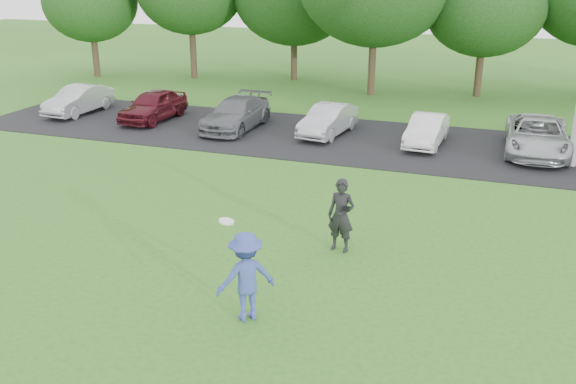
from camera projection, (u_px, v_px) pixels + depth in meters
name	position (u px, v px, depth m)	size (l,w,h in m)	color
ground	(227.00, 316.00, 12.15)	(100.00, 100.00, 0.00)	#2B6D1F
parking_lot	(373.00, 142.00, 23.67)	(32.00, 6.50, 0.03)	black
frisbee_player	(246.00, 277.00, 11.79)	(1.28, 1.22, 2.08)	#37479D
camera_bystander	(341.00, 216.00, 14.61)	(0.68, 0.49, 1.73)	black
parked_cars	(407.00, 127.00, 23.31)	(27.61, 4.62, 1.25)	#A9ACB0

